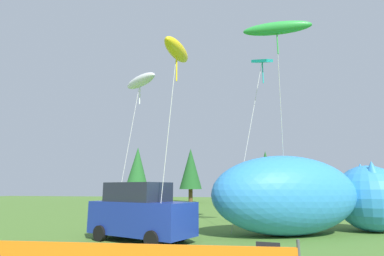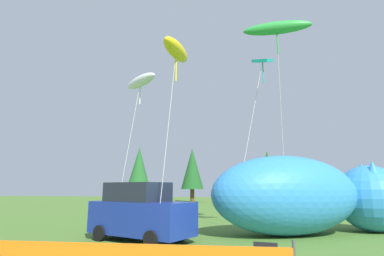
{
  "view_description": "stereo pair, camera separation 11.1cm",
  "coord_description": "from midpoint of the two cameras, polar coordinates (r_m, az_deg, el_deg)",
  "views": [
    {
      "loc": [
        2.59,
        -8.11,
        2.04
      ],
      "look_at": [
        -0.3,
        5.61,
        4.85
      ],
      "focal_mm": 28.0,
      "sensor_mm": 36.0,
      "label": 1
    },
    {
      "loc": [
        2.7,
        -8.08,
        2.04
      ],
      "look_at": [
        -0.3,
        5.61,
        4.85
      ],
      "focal_mm": 28.0,
      "sensor_mm": 36.0,
      "label": 2
    }
  ],
  "objects": [
    {
      "name": "horizon_tree_mid",
      "position": [
        41.74,
        14.3,
        -7.94
      ],
      "size": [
        2.91,
        2.91,
        6.94
      ],
      "color": "brown",
      "rests_on": "ground"
    },
    {
      "name": "horizon_tree_northeast",
      "position": [
        44.42,
        0.12,
        -7.78
      ],
      "size": [
        3.27,
        3.27,
        7.81
      ],
      "color": "brown",
      "rests_on": "ground"
    },
    {
      "name": "kite_white_ghost",
      "position": [
        16.71,
        -9.59,
        8.7
      ],
      "size": [
        2.71,
        2.53,
        8.14
      ],
      "color": "silver",
      "rests_on": "ground"
    },
    {
      "name": "inflatable_cat",
      "position": [
        14.85,
        21.35,
        -12.27
      ],
      "size": [
        9.47,
        6.69,
        3.47
      ],
      "rotation": [
        0.0,
        0.0,
        0.46
      ],
      "color": "#338CD8",
      "rests_on": "ground"
    },
    {
      "name": "horizon_tree_east",
      "position": [
        41.51,
        -9.99,
        -7.62
      ],
      "size": [
        3.15,
        3.15,
        7.51
      ],
      "color": "brown",
      "rests_on": "ground"
    },
    {
      "name": "kite_yellow_hero",
      "position": [
        12.37,
        -2.77,
        14.46
      ],
      "size": [
        1.07,
        2.35,
        7.84
      ],
      "color": "silver",
      "rests_on": "ground"
    },
    {
      "name": "kite_green_fish",
      "position": [
        15.45,
        16.03,
        17.74
      ],
      "size": [
        3.22,
        3.08,
        9.88
      ],
      "color": "silver",
      "rests_on": "ground"
    },
    {
      "name": "parked_car",
      "position": [
        12.54,
        -9.6,
        -15.53
      ],
      "size": [
        4.62,
        3.18,
        2.26
      ],
      "rotation": [
        0.0,
        0.0,
        -0.37
      ],
      "color": "navy",
      "rests_on": "ground"
    },
    {
      "name": "kite_teal_diamond",
      "position": [
        17.45,
        13.39,
        11.8
      ],
      "size": [
        2.44,
        2.42,
        9.31
      ],
      "color": "silver",
      "rests_on": "ground"
    }
  ]
}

